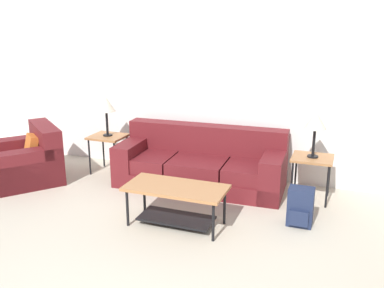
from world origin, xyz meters
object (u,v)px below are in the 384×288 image
armchair (28,161)px  coffee_table (176,197)px  side_table_left (108,140)px  backpack (300,207)px  side_table_right (312,162)px  table_lamp_right (316,121)px  couch (201,165)px  table_lamp_left (106,105)px

armchair → coffee_table: armchair is taller
side_table_left → backpack: (2.98, -0.79, -0.30)m
side_table_right → table_lamp_right: 0.53m
armchair → coffee_table: (2.58, -0.57, 0.06)m
couch → table_lamp_left: bearing=179.4°
couch → side_table_left: size_ratio=4.05×
backpack → coffee_table: bearing=-159.9°
table_lamp_right → backpack: table_lamp_right is taller
armchair → side_table_left: (0.93, 0.71, 0.23)m
armchair → table_lamp_left: bearing=37.4°
side_table_left → table_lamp_left: 0.53m
coffee_table → table_lamp_right: 2.00m
coffee_table → table_lamp_left: 2.20m
armchair → side_table_right: 4.01m
table_lamp_right → backpack: (-0.04, -0.79, -0.83)m
couch → table_lamp_right: 1.69m
side_table_right → side_table_left: bearing=180.0°
side_table_right → table_lamp_left: 3.06m
table_lamp_left → side_table_left: bearing=116.6°
couch → table_lamp_right: (1.51, 0.02, 0.76)m
side_table_right → backpack: size_ratio=1.30×
couch → armchair: size_ratio=1.74×
side_table_right → couch: bearing=-179.4°
couch → table_lamp_left: (-1.50, 0.02, 0.76)m
side_table_left → table_lamp_left: bearing=-63.4°
armchair → side_table_right: size_ratio=2.32×
armchair → backpack: bearing=-1.2°
table_lamp_right → table_lamp_left: bearing=180.0°
armchair → table_lamp_left: (0.93, 0.71, 0.76)m
coffee_table → side_table_left: 2.09m
side_table_right → table_lamp_right: (-0.00, -0.00, 0.53)m
side_table_right → table_lamp_left: bearing=-180.0°
table_lamp_right → couch: bearing=-179.4°
side_table_right → table_lamp_right: size_ratio=0.98×
side_table_left → table_lamp_right: bearing=-0.0°
side_table_right → table_lamp_right: bearing=-116.6°
couch → armchair: couch is taller
coffee_table → table_lamp_right: size_ratio=1.92×
table_lamp_left → backpack: bearing=-14.9°
side_table_left → table_lamp_right: table_lamp_right is taller
couch → side_table_right: size_ratio=4.05×
armchair → coffee_table: size_ratio=1.19×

